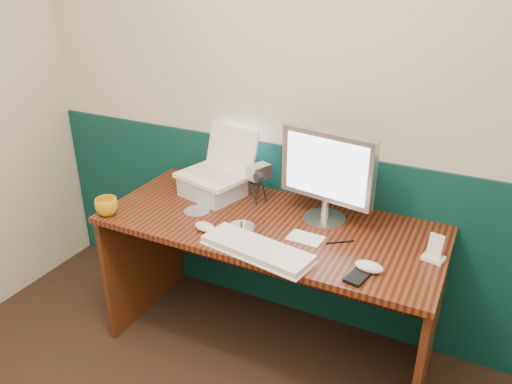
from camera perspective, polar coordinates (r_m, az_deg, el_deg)
The scene contains 18 objects.
back_wall at distance 2.44m, azimuth 8.89°, elevation 9.95°, with size 3.50×0.04×2.50m, color beige.
wainscot at distance 2.72m, azimuth 7.77°, elevation -5.51°, with size 3.48×0.02×1.00m, color #072E2F.
desk at distance 2.56m, azimuth 1.53°, elevation -10.85°, with size 1.60×0.70×0.75m, color #370E0A.
laptop_riser at distance 2.61m, azimuth -5.02°, elevation 0.59°, with size 0.28×0.24×0.10m, color #B9BDC5.
laptop at distance 2.53m, azimuth -5.18°, elevation 4.42°, with size 0.33×0.25×0.27m, color white, non-canonical shape.
monitor at distance 2.29m, azimuth 8.16°, elevation 1.78°, with size 0.46×0.13×0.46m, color #BCBCC1, non-canonical shape.
keyboard at distance 2.12m, azimuth 0.11°, elevation -6.62°, with size 0.49×0.16×0.03m, color white.
mouse_right at distance 2.05m, azimuth 12.79°, elevation -8.32°, with size 0.12×0.07×0.04m, color white.
mouse_left at distance 2.29m, azimuth -5.86°, elevation -3.98°, with size 0.11×0.07×0.04m, color silver.
mug at distance 2.51m, azimuth -16.70°, elevation -1.59°, with size 0.11×0.11×0.09m, color gold.
camcorder at distance 2.51m, azimuth 0.32°, elevation 0.75°, with size 0.08×0.12×0.18m, color #B8B7BC, non-canonical shape.
cd_spindle at distance 2.27m, azimuth -1.68°, elevation -4.23°, with size 0.13×0.13×0.03m, color silver.
cd_loose_a at distance 2.47m, azimuth -6.78°, elevation -2.14°, with size 0.13×0.13×0.00m, color silver.
pen at distance 2.22m, azimuth 9.58°, elevation -5.67°, with size 0.01×0.01×0.13m, color black.
papers at distance 2.23m, azimuth 5.68°, elevation -5.26°, with size 0.15×0.10×0.00m, color white.
dock at distance 2.20m, azimuth 19.61°, elevation -7.14°, with size 0.09×0.06×0.02m, color white.
music_player at distance 2.17m, azimuth 19.83°, elevation -5.81°, with size 0.06×0.01×0.10m, color white.
pda at distance 2.00m, azimuth 11.54°, elevation -9.46°, with size 0.07×0.12×0.01m, color black.
Camera 1 is at (0.71, -0.50, 1.88)m, focal length 35.00 mm.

